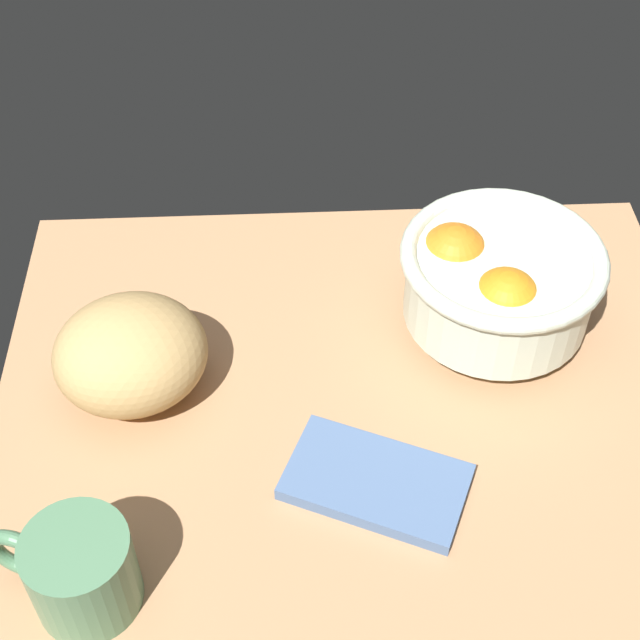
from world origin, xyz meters
TOP-DOWN VIEW (x-y plane):
  - ground_plane at (0.00, 0.00)cm, footprint 66.93×59.24cm
  - fruit_bowl at (13.84, 11.12)cm, footprint 19.49×19.49cm
  - bread_loaf at (-20.35, 4.66)cm, footprint 16.58×15.78cm
  - napkin_folded at (1.05, -7.29)cm, footprint 17.42×14.02cm
  - mug at (-22.49, -16.34)cm, footprint 12.00×8.28cm

SIDE VIEW (x-z plane):
  - ground_plane at x=0.00cm, z-range -3.00..0.00cm
  - napkin_folded at x=1.05cm, z-range 0.00..1.36cm
  - mug at x=-22.49cm, z-range 0.00..7.79cm
  - bread_loaf at x=-20.35cm, z-range 0.00..9.66cm
  - fruit_bowl at x=13.84cm, z-range 0.96..11.64cm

